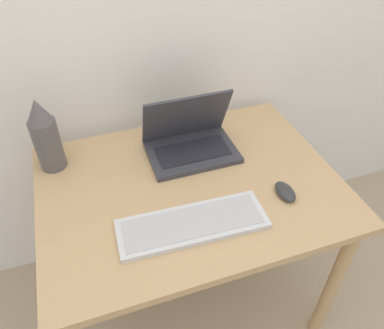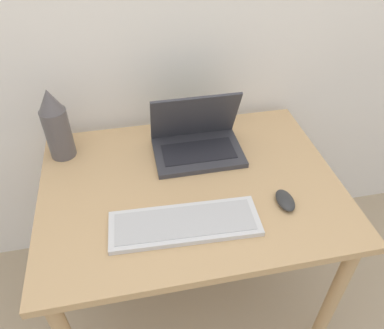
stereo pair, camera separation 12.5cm
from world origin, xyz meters
TOP-DOWN VIEW (x-y plane):
  - desk at (0.00, 0.39)m, footprint 1.05×0.78m
  - laptop at (0.06, 0.57)m, footprint 0.34×0.24m
  - keyboard at (-0.06, 0.20)m, footprint 0.48×0.18m
  - mouse at (0.29, 0.23)m, footprint 0.06×0.10m
  - vase at (-0.45, 0.65)m, footprint 0.10×0.10m

SIDE VIEW (x-z plane):
  - desk at x=0.00m, z-range 0.27..1.01m
  - keyboard at x=-0.06m, z-range 0.74..0.76m
  - mouse at x=0.29m, z-range 0.74..0.76m
  - laptop at x=0.06m, z-range 0.67..0.91m
  - vase at x=-0.45m, z-range 0.73..1.02m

